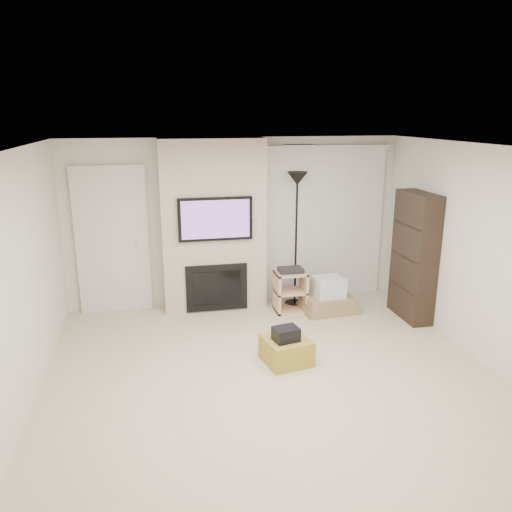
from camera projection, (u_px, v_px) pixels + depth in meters
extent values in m
cube|color=beige|center=(279.00, 391.00, 5.27)|extent=(5.00, 5.50, 0.00)
cube|color=white|center=(283.00, 150.00, 4.58)|extent=(5.00, 5.50, 0.00)
cube|color=silver|center=(235.00, 222.00, 7.52)|extent=(5.00, 0.00, 2.50)
cube|color=silver|center=(428.00, 462.00, 2.34)|extent=(5.00, 0.00, 2.50)
cube|color=silver|center=(9.00, 297.00, 4.44)|extent=(0.00, 5.50, 2.50)
cube|color=silver|center=(503.00, 264.00, 5.42)|extent=(0.00, 5.50, 2.50)
cube|color=silver|center=(299.00, 145.00, 5.42)|extent=(0.35, 0.18, 0.01)
cube|color=olive|center=(286.00, 350.00, 5.85)|extent=(0.59, 0.59, 0.30)
cube|color=black|center=(286.00, 334.00, 5.74)|extent=(0.32, 0.27, 0.16)
cube|color=beige|center=(214.00, 226.00, 7.26)|extent=(1.50, 0.40, 2.50)
cube|color=black|center=(215.00, 219.00, 7.00)|extent=(1.05, 0.06, 0.62)
cube|color=#774890|center=(216.00, 219.00, 6.97)|extent=(0.96, 0.00, 0.54)
cube|color=black|center=(217.00, 288.00, 7.30)|extent=(0.90, 0.04, 0.70)
cube|color=black|center=(217.00, 288.00, 7.28)|extent=(0.70, 0.02, 0.50)
cube|color=silver|center=(112.00, 240.00, 7.17)|extent=(1.02, 0.08, 2.14)
cube|color=beige|center=(113.00, 243.00, 7.20)|extent=(0.90, 0.05, 2.05)
cylinder|color=silver|center=(137.00, 244.00, 7.22)|extent=(0.07, 0.06, 0.07)
cube|color=silver|center=(327.00, 148.00, 7.44)|extent=(1.98, 0.10, 0.08)
cube|color=white|center=(324.00, 225.00, 7.77)|extent=(1.90, 0.03, 2.29)
cylinder|color=black|center=(295.00, 303.00, 7.67)|extent=(0.30, 0.30, 0.03)
cylinder|color=black|center=(296.00, 244.00, 7.41)|extent=(0.03, 0.03, 1.89)
cone|color=black|center=(297.00, 179.00, 7.14)|extent=(0.30, 0.30, 0.19)
cube|color=#DFB487|center=(277.00, 292.00, 7.31)|extent=(0.04, 0.38, 0.60)
cube|color=#DFB487|center=(304.00, 290.00, 7.39)|extent=(0.04, 0.38, 0.60)
cube|color=#DFB487|center=(290.00, 309.00, 7.43)|extent=(0.45, 0.38, 0.03)
cube|color=#DFB487|center=(290.00, 291.00, 7.35)|extent=(0.45, 0.38, 0.03)
cube|color=#DFB487|center=(291.00, 273.00, 7.28)|extent=(0.45, 0.38, 0.03)
cube|color=black|center=(291.00, 270.00, 7.26)|extent=(0.35, 0.25, 0.06)
cube|color=#9D8157|center=(328.00, 308.00, 7.41)|extent=(0.81, 0.64, 0.08)
cube|color=#9D8157|center=(328.00, 303.00, 7.39)|extent=(0.77, 0.60, 0.08)
cube|color=#9D8157|center=(328.00, 298.00, 7.37)|extent=(0.73, 0.56, 0.08)
cube|color=silver|center=(328.00, 287.00, 7.32)|extent=(0.45, 0.41, 0.28)
cube|color=black|center=(414.00, 257.00, 6.97)|extent=(0.30, 0.80, 1.80)
cube|color=black|center=(410.00, 287.00, 7.09)|extent=(0.26, 0.72, 0.02)
cube|color=black|center=(413.00, 257.00, 6.97)|extent=(0.26, 0.72, 0.02)
cube|color=black|center=(416.00, 225.00, 6.84)|extent=(0.26, 0.72, 0.02)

